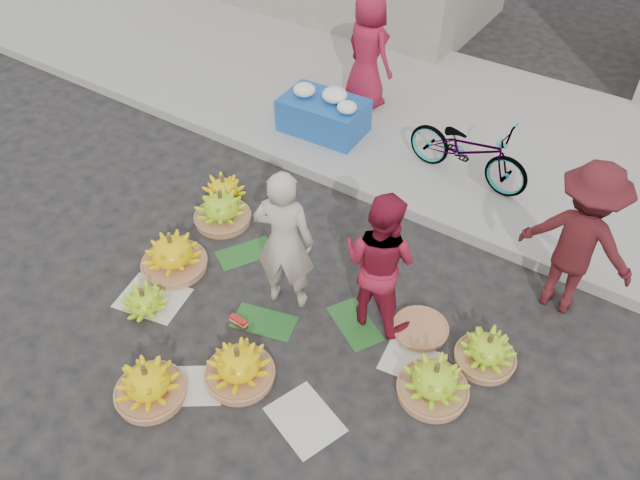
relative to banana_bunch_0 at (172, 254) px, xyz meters
The scene contains 22 objects.
ground 1.44m from the banana_bunch_0, ahead, with size 80.00×80.00×0.00m, color black.
curb 2.72m from the banana_bunch_0, 58.51° to the left, with size 40.00×0.25×0.15m, color gray.
sidewalk 4.64m from the banana_bunch_0, 72.18° to the left, with size 40.00×4.00×0.12m, color gray.
newspaper_scatter 1.59m from the banana_bunch_0, 25.59° to the right, with size 3.20×1.80×0.00m, color silver, non-canonical shape.
banana_leaves 1.37m from the banana_bunch_0, 13.61° to the left, with size 2.00×1.00×0.00m, color #1B511E, non-canonical shape.
banana_bunch_0 is the anchor object (origin of this frame).
banana_bunch_1 0.66m from the banana_bunch_0, 74.66° to the right, with size 0.55×0.55×0.30m.
banana_bunch_2 1.68m from the banana_bunch_0, 54.08° to the right, with size 0.65×0.65×0.45m.
banana_bunch_3 1.72m from the banana_bunch_0, 25.84° to the right, with size 0.68×0.68×0.45m.
banana_bunch_4 3.15m from the banana_bunch_0, ahead, with size 0.65×0.65×0.45m.
banana_bunch_5 3.49m from the banana_bunch_0, 11.79° to the left, with size 0.57×0.57×0.41m.
banana_bunch_6 0.91m from the banana_bunch_0, 94.02° to the left, with size 0.70×0.70×0.46m.
banana_bunch_7 1.34m from the banana_bunch_0, 105.60° to the left, with size 0.65×0.65×0.33m.
basket_spare 2.82m from the banana_bunch_0, 14.59° to the left, with size 0.55×0.55×0.06m, color #A06643.
incense_stack 1.16m from the banana_bunch_0, 12.50° to the right, with size 0.20×0.06×0.08m, color red.
vendor_cream 1.50m from the banana_bunch_0, 13.59° to the left, with size 0.61×0.40×1.68m, color beige.
vendor_red 2.40m from the banana_bunch_0, 15.76° to the left, with size 0.78×0.61×1.61m, color #AA1A33.
man_striped 4.25m from the banana_bunch_0, 26.71° to the left, with size 1.14×0.66×1.77m, color maroon.
flower_table 3.13m from the banana_bunch_0, 90.84° to the left, with size 1.19×0.78×0.67m.
grey_bucket 3.31m from the banana_bunch_0, 99.85° to the left, with size 0.34×0.34×0.38m, color slate.
flower_vendor 4.18m from the banana_bunch_0, 89.23° to the left, with size 0.83×0.54×1.69m, color #AA1A33.
bicycle 3.83m from the banana_bunch_0, 57.14° to the left, with size 1.65×0.58×0.87m, color gray.
Camera 1 is at (2.69, -3.34, 5.02)m, focal length 35.00 mm.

